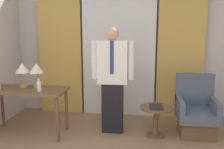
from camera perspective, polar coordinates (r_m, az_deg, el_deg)
wall_back at (r=4.97m, az=1.68°, el=6.38°), size 10.00×0.06×2.70m
curtain_sheer_center at (r=4.84m, az=1.53°, el=5.55°), size 1.40×0.06×2.58m
curtain_drape_left at (r=5.09m, az=-11.77°, el=5.59°), size 0.86×0.06×2.58m
curtain_drape_right at (r=4.87m, az=15.43°, el=5.19°), size 0.86×0.06×2.58m
desk at (r=4.25m, az=-18.87°, el=-4.63°), size 1.27×0.57×0.76m
table_lamp_left at (r=4.35m, az=-19.79°, el=1.14°), size 0.23×0.23×0.40m
table_lamp_right at (r=4.25m, az=-16.87°, el=1.09°), size 0.23×0.23×0.40m
bottle_by_lamp at (r=4.03m, az=-16.32°, el=-2.53°), size 0.07×0.07×0.20m
person at (r=4.05m, az=0.15°, el=-0.60°), size 0.69×0.23×1.73m
armchair at (r=4.36m, az=18.62°, el=-8.50°), size 0.62×0.64×0.97m
side_table at (r=4.10m, az=10.04°, el=-9.41°), size 0.52×0.52×0.49m
book at (r=4.02m, az=10.06°, el=-7.28°), size 0.20×0.26×0.03m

